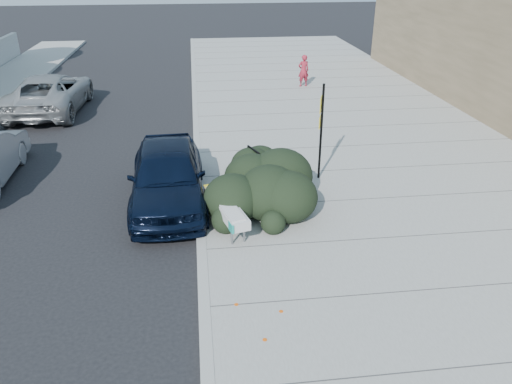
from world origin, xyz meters
TOP-DOWN VIEW (x-y plane):
  - ground at (0.00, 0.00)m, footprint 120.00×120.00m
  - sidewalk_near at (5.60, 5.00)m, footprint 11.20×50.00m
  - curb_near at (0.00, 5.00)m, footprint 0.22×50.00m
  - bench at (0.62, 1.00)m, footprint 0.98×2.26m
  - bike_rack at (1.57, 3.50)m, footprint 0.28×0.65m
  - sign_post at (3.48, 3.54)m, footprint 0.15×0.31m
  - hedge at (1.50, 2.50)m, footprint 3.35×4.44m
  - sedan_navy at (-0.80, 2.71)m, footprint 2.09×4.87m
  - suv_silver at (-6.00, 12.00)m, footprint 2.82×5.79m
  - pedestrian at (5.31, 14.40)m, footprint 0.60×0.45m

SIDE VIEW (x-z plane):
  - ground at x=0.00m, z-range 0.00..0.00m
  - sidewalk_near at x=5.60m, z-range 0.00..0.15m
  - curb_near at x=0.00m, z-range 0.00..0.17m
  - bench at x=0.62m, z-range 0.34..1.01m
  - bike_rack at x=1.57m, z-range 0.25..1.26m
  - suv_silver at x=-6.00m, z-range 0.00..1.58m
  - sedan_navy at x=-0.80m, z-range 0.00..1.64m
  - hedge at x=1.50m, z-range 0.15..1.64m
  - pedestrian at x=5.31m, z-range 0.15..1.67m
  - sign_post at x=3.48m, z-range 0.33..3.10m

